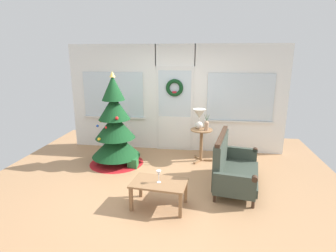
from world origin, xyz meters
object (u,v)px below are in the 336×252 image
object	(u,v)px
christmas_tree	(115,131)
wine_glass	(159,174)
settee_sofa	(231,166)
flower_vase	(206,125)
gift_box	(133,163)
side_table	(201,139)
table_lamp	(199,116)
coffee_table	(159,186)

from	to	relation	value
christmas_tree	wine_glass	size ratio (longest dim) A/B	10.18
settee_sofa	flower_vase	distance (m)	1.26
christmas_tree	gift_box	xyz separation A→B (m)	(0.42, -0.19, -0.63)
settee_sofa	flower_vase	world-z (taller)	flower_vase
christmas_tree	gift_box	world-z (taller)	christmas_tree
side_table	wine_glass	distance (m)	2.09
gift_box	flower_vase	bearing A→B (deg)	19.10
christmas_tree	side_table	size ratio (longest dim) A/B	2.72
side_table	table_lamp	distance (m)	0.50
table_lamp	wine_glass	xyz separation A→B (m)	(-0.54, -2.04, -0.46)
christmas_tree	flower_vase	xyz separation A→B (m)	(1.93, 0.33, 0.11)
settee_sofa	flower_vase	xyz separation A→B (m)	(-0.46, 1.07, 0.47)
christmas_tree	flower_vase	world-z (taller)	christmas_tree
settee_sofa	side_table	world-z (taller)	settee_sofa
flower_vase	christmas_tree	bearing A→B (deg)	-170.22
wine_glass	gift_box	distance (m)	1.69
flower_vase	coffee_table	bearing A→B (deg)	-109.95
table_lamp	flower_vase	size ratio (longest dim) A/B	1.26
flower_vase	wine_glass	distance (m)	2.08
coffee_table	christmas_tree	bearing A→B (deg)	127.57
table_lamp	gift_box	world-z (taller)	table_lamp
settee_sofa	coffee_table	bearing A→B (deg)	-143.49
table_lamp	coffee_table	world-z (taller)	table_lamp
table_lamp	gift_box	xyz separation A→B (m)	(-1.35, -0.62, -0.92)
coffee_table	wine_glass	xyz separation A→B (m)	(-0.00, -0.01, 0.20)
christmas_tree	flower_vase	distance (m)	1.96
coffee_table	side_table	bearing A→B (deg)	73.21
christmas_tree	settee_sofa	size ratio (longest dim) A/B	1.32
gift_box	coffee_table	bearing A→B (deg)	-60.16
table_lamp	gift_box	bearing A→B (deg)	-155.21
coffee_table	gift_box	distance (m)	1.64
coffee_table	gift_box	world-z (taller)	coffee_table
settee_sofa	table_lamp	distance (m)	1.47
settee_sofa	wine_glass	bearing A→B (deg)	-143.15
table_lamp	coffee_table	size ratio (longest dim) A/B	0.50
christmas_tree	side_table	xyz separation A→B (m)	(1.83, 0.39, -0.22)
coffee_table	settee_sofa	bearing A→B (deg)	36.51
wine_glass	flower_vase	bearing A→B (deg)	70.13
coffee_table	gift_box	bearing A→B (deg)	119.84
christmas_tree	side_table	bearing A→B (deg)	12.11
christmas_tree	wine_glass	world-z (taller)	christmas_tree
coffee_table	wine_glass	size ratio (longest dim) A/B	4.55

